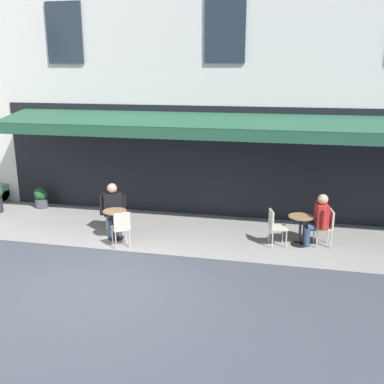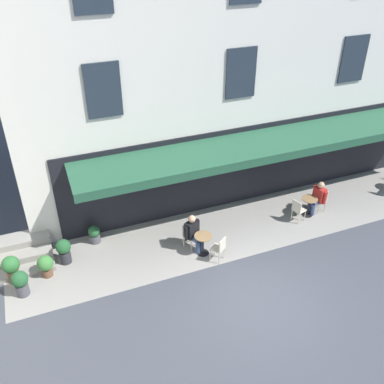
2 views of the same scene
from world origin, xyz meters
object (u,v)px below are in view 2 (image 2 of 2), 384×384
cafe_table_mid_terrace (203,242)px  cafe_chair_cream_corner_right (298,209)px  cafe_chair_cream_under_awning (220,247)px  seated_patron_in_black (194,232)px  potted_plant_entrance_left (11,267)px  potted_plant_entrance_right (64,250)px  potted_plant_by_steps (46,265)px  cafe_chair_cream_back_row (321,198)px  seated_companion_in_red (318,196)px  cafe_table_streetside (309,204)px  potted_plant_mid_terrace (94,234)px  potted_plant_under_sign (20,282)px  cafe_chair_cream_by_window (189,233)px

cafe_table_mid_terrace → cafe_chair_cream_corner_right: cafe_chair_cream_corner_right is taller
cafe_chair_cream_under_awning → seated_patron_in_black: 1.06m
cafe_chair_cream_corner_right → potted_plant_entrance_left: potted_plant_entrance_left is taller
potted_plant_entrance_left → potted_plant_entrance_right: 1.64m
seated_patron_in_black → cafe_chair_cream_corner_right: bearing=-179.5°
seated_patron_in_black → potted_plant_by_steps: (4.80, -0.48, -0.28)m
cafe_table_mid_terrace → seated_patron_in_black: bearing=-61.9°
cafe_chair_cream_back_row → seated_companion_in_red: size_ratio=0.70×
cafe_table_mid_terrace → seated_companion_in_red: size_ratio=0.57×
cafe_chair_cream_corner_right → seated_companion_in_red: (-1.02, -0.24, 0.15)m
cafe_table_streetside → potted_plant_mid_terrace: bearing=-10.1°
seated_companion_in_red → cafe_chair_cream_back_row: bearing=-171.0°
potted_plant_under_sign → cafe_table_mid_terrace: bearing=177.2°
potted_plant_entrance_left → potted_plant_entrance_right: bearing=-169.0°
seated_companion_in_red → potted_plant_entrance_right: 9.38m
potted_plant_mid_terrace → cafe_chair_cream_under_awning: bearing=145.5°
potted_plant_entrance_left → potted_plant_under_sign: potted_plant_entrance_left is taller
cafe_chair_cream_under_awning → potted_plant_mid_terrace: (3.63, -2.49, -0.21)m
cafe_chair_cream_corner_right → seated_companion_in_red: size_ratio=0.70×
cafe_chair_cream_corner_right → cafe_chair_cream_back_row: 1.26m
cafe_chair_cream_by_window → seated_companion_in_red: seated_companion_in_red is taller
cafe_chair_cream_under_awning → cafe_table_streetside: (-4.21, -1.09, -0.06)m
cafe_chair_cream_under_awning → potted_plant_under_sign: cafe_chair_cream_under_awning is taller
potted_plant_under_sign → potted_plant_entrance_right: size_ratio=0.96×
seated_companion_in_red → seated_patron_in_black: bearing=3.1°
potted_plant_by_steps → potted_plant_entrance_left: 0.99m
cafe_chair_cream_corner_right → potted_plant_by_steps: (8.97, -0.44, -0.11)m
seated_patron_in_black → seated_companion_in_red: size_ratio=1.02×
cafe_chair_cream_under_awning → potted_plant_entrance_right: size_ratio=1.02×
cafe_table_mid_terrace → seated_patron_in_black: (0.20, -0.37, 0.22)m
cafe_table_mid_terrace → cafe_chair_cream_under_awning: 0.63m
cafe_chair_cream_by_window → potted_plant_mid_terrace: (2.96, -1.42, -0.21)m
cafe_chair_cream_corner_right → potted_plant_mid_terrace: bearing=-12.3°
cafe_chair_cream_under_awning → seated_companion_in_red: 4.77m
potted_plant_entrance_right → cafe_table_mid_terrace: bearing=163.6°
cafe_chair_cream_back_row → potted_plant_mid_terrace: cafe_chair_cream_back_row is taller
cafe_chair_cream_back_row → seated_companion_in_red: (0.21, 0.03, 0.15)m
cafe_table_streetside → cafe_chair_cream_corner_right: size_ratio=0.82×
cafe_table_mid_terrace → cafe_chair_cream_by_window: size_ratio=0.82×
cafe_chair_cream_by_window → potted_plant_entrance_left: 5.69m
seated_companion_in_red → potted_plant_mid_terrace: bearing=-9.2°
cafe_chair_cream_by_window → potted_plant_entrance_left: potted_plant_entrance_left is taller
seated_companion_in_red → potted_plant_under_sign: size_ratio=1.52×
potted_plant_entrance_left → seated_patron_in_black: bearing=174.0°
cafe_chair_cream_back_row → seated_patron_in_black: seated_patron_in_black is taller
cafe_chair_cream_by_window → cafe_table_streetside: size_ratio=1.21×
cafe_chair_cream_under_awning → seated_companion_in_red: bearing=-165.9°
cafe_table_mid_terrace → potted_plant_entrance_left: size_ratio=0.79×
potted_plant_entrance_left → potted_plant_under_sign: size_ratio=1.10×
cafe_chair_cream_corner_right → potted_plant_entrance_left: (9.95, -0.57, 0.01)m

